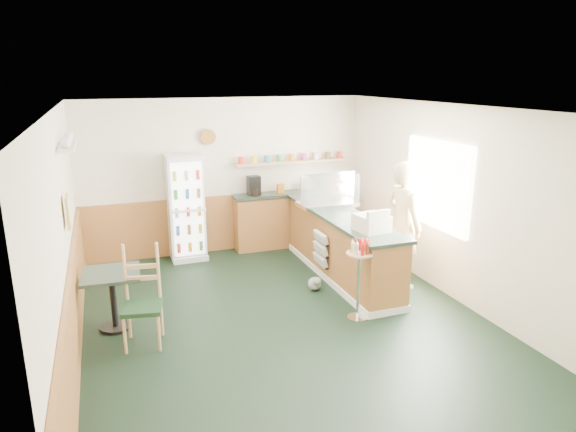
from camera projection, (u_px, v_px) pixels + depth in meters
name	position (u px, v px, depth m)	size (l,w,h in m)	color
ground	(283.00, 319.00, 6.68)	(6.00, 6.00, 0.00)	black
room_envelope	(248.00, 194.00, 6.87)	(5.04, 6.02, 2.72)	silver
service_counter	(341.00, 248.00, 7.98)	(0.68, 3.01, 1.01)	#A56735
back_counter	(293.00, 216.00, 9.47)	(2.24, 0.42, 1.69)	#A56735
drinks_fridge	(186.00, 208.00, 8.67)	(0.59, 0.52, 1.80)	silver
display_case	(327.00, 190.00, 8.27)	(0.94, 0.49, 0.53)	silver
cash_register	(371.00, 223.00, 6.99)	(0.39, 0.41, 0.23)	beige
shopkeeper	(403.00, 225.00, 7.53)	(0.63, 0.45, 1.89)	tan
condiment_stand	(359.00, 267.00, 6.51)	(0.34, 0.34, 1.06)	silver
newspaper_rack	(321.00, 249.00, 7.84)	(0.09, 0.45, 0.53)	black
cafe_table	(112.00, 289.00, 6.30)	(0.72, 0.72, 0.75)	black
cafe_chair	(141.00, 293.00, 5.98)	(0.52, 0.52, 1.19)	black
dog_doorstop	(315.00, 283.00, 7.54)	(0.20, 0.25, 0.24)	gray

